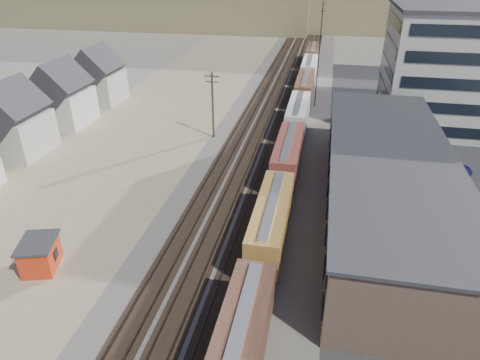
% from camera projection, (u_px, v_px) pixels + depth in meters
% --- Properties ---
extents(ballast_bed, '(18.00, 200.00, 0.06)m').
position_uv_depth(ballast_bed, '(275.00, 123.00, 71.14)').
color(ballast_bed, '#4C4742').
rests_on(ballast_bed, ground).
extents(dirt_yard, '(24.00, 180.00, 0.03)m').
position_uv_depth(dirt_yard, '(138.00, 136.00, 66.02)').
color(dirt_yard, '#827359').
rests_on(dirt_yard, ground).
extents(asphalt_lot, '(26.00, 120.00, 0.04)m').
position_uv_depth(asphalt_lot, '(432.00, 176.00, 54.32)').
color(asphalt_lot, '#232326').
rests_on(asphalt_lot, ground).
extents(rail_tracks, '(11.40, 200.00, 0.24)m').
position_uv_depth(rail_tracks, '(272.00, 122.00, 71.20)').
color(rail_tracks, black).
rests_on(rail_tracks, ground).
extents(freight_train, '(3.00, 119.74, 4.46)m').
position_uv_depth(freight_train, '(293.00, 132.00, 60.15)').
color(freight_train, black).
rests_on(freight_train, ground).
extents(warehouse, '(12.40, 40.40, 7.25)m').
position_uv_depth(warehouse, '(387.00, 182.00, 45.20)').
color(warehouse, tan).
rests_on(warehouse, ground).
extents(office_tower, '(22.60, 18.60, 18.45)m').
position_uv_depth(office_tower, '(461.00, 68.00, 66.17)').
color(office_tower, '#9E998E').
rests_on(office_tower, ground).
extents(utility_pole_north, '(2.20, 0.32, 10.00)m').
position_uv_depth(utility_pole_north, '(213.00, 104.00, 63.24)').
color(utility_pole_north, '#382619').
rests_on(utility_pole_north, ground).
extents(radio_mast, '(1.20, 0.16, 18.00)m').
position_uv_depth(radio_mast, '(319.00, 56.00, 74.45)').
color(radio_mast, black).
rests_on(radio_mast, ground).
extents(maintenance_shed, '(4.00, 4.59, 2.84)m').
position_uv_depth(maintenance_shed, '(40.00, 254.00, 37.93)').
color(maintenance_shed, red).
rests_on(maintenance_shed, ground).
extents(parked_car_blue, '(6.18, 6.03, 1.64)m').
position_uv_depth(parked_car_blue, '(448.00, 165.00, 55.16)').
color(parked_car_blue, '#171953').
rests_on(parked_car_blue, ground).
extents(parked_car_far, '(3.66, 5.04, 1.60)m').
position_uv_depth(parked_car_far, '(467.00, 115.00, 72.09)').
color(parked_car_far, silver).
rests_on(parked_car_far, ground).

